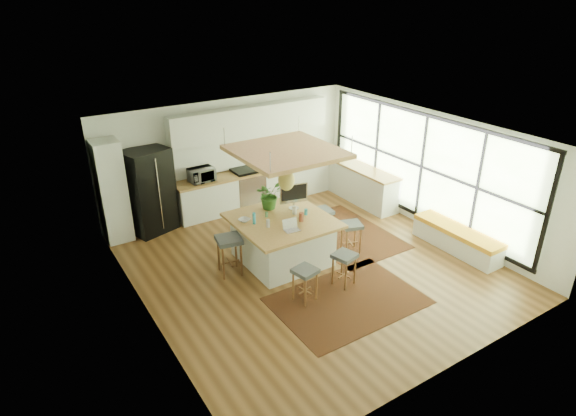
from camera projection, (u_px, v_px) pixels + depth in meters
floor at (310, 264)px, 9.76m from camera, size 7.00×7.00×0.00m
ceiling at (312, 134)px, 8.62m from camera, size 7.00×7.00×0.00m
wall_back at (229, 154)px, 11.86m from camera, size 6.50×0.00×6.50m
wall_front at (460, 293)px, 6.51m from camera, size 6.50×0.00×6.50m
wall_left at (142, 249)px, 7.60m from camera, size 0.00×7.00×7.00m
wall_right at (430, 171)px, 10.78m from camera, size 0.00×7.00×7.00m
window_wall at (429, 169)px, 10.74m from camera, size 0.10×6.20×2.60m
pantry at (112, 192)px, 10.27m from camera, size 0.55×0.60×2.25m
back_counter_base at (256, 187)px, 12.27m from camera, size 4.20×0.60×0.88m
back_counter_top at (256, 171)px, 12.07m from camera, size 4.24×0.64×0.05m
backsplash at (249, 150)px, 12.11m from camera, size 4.20×0.02×0.80m
upper_cabinets at (251, 120)px, 11.65m from camera, size 4.20×0.34×0.70m
range at (247, 187)px, 12.12m from camera, size 0.76×0.62×1.00m
right_counter_base at (358, 183)px, 12.53m from camera, size 0.60×2.50×0.88m
right_counter_top at (359, 167)px, 12.34m from camera, size 0.64×2.54×0.05m
window_bench at (457, 239)px, 10.18m from camera, size 0.52×2.00×0.50m
ceiling_panel at (286, 165)px, 9.05m from camera, size 1.86×1.86×0.80m
rug_near at (348, 300)px, 8.61m from camera, size 2.60×1.80×0.01m
rug_right at (344, 234)px, 10.90m from camera, size 1.80×2.60×0.01m
fridge at (149, 193)px, 10.73m from camera, size 1.13×0.99×1.92m
island at (282, 240)px, 9.71m from camera, size 1.85×1.85×0.93m
stool_near_left at (305, 283)px, 8.49m from camera, size 0.46×0.46×0.65m
stool_near_right at (344, 268)px, 8.94m from camera, size 0.48×0.48×0.65m
stool_right_front at (351, 237)px, 10.05m from camera, size 0.50×0.50×0.67m
stool_right_back at (322, 224)px, 10.58m from camera, size 0.46×0.46×0.71m
stool_left_side at (230, 257)px, 9.30m from camera, size 0.54×0.54×0.78m
laptop at (292, 225)px, 9.01m from camera, size 0.33×0.35×0.22m
monitor at (294, 197)px, 9.85m from camera, size 0.64×0.35×0.56m
microwave at (201, 173)px, 11.27m from camera, size 0.60×0.36×0.39m
island_plant at (269, 198)px, 9.89m from camera, size 0.72×0.75×0.47m
island_bowl at (244, 220)px, 9.40m from camera, size 0.28×0.28×0.05m
island_bottle_0 at (255, 220)px, 9.28m from camera, size 0.07×0.07×0.19m
island_bottle_1 at (269, 223)px, 9.16m from camera, size 0.07×0.07×0.19m
island_bottle_2 at (301, 217)px, 9.36m from camera, size 0.07×0.07×0.19m
island_bottle_3 at (296, 210)px, 9.68m from camera, size 0.07×0.07×0.19m
island_bottle_4 at (267, 212)px, 9.56m from camera, size 0.07×0.07×0.19m
island_bottle_5 at (306, 211)px, 9.64m from camera, size 0.07×0.07×0.19m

